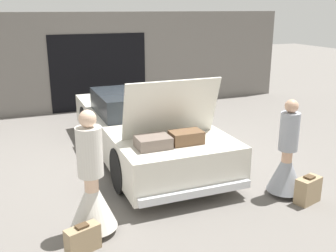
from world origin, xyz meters
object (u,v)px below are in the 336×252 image
Objects in this scene: suitcase_beside_left_person at (83,239)px; suitcase_beside_right_person at (308,190)px; person_left at (92,191)px; car at (143,127)px; person_right at (286,162)px.

suitcase_beside_left_person is 1.01× the size of suitcase_beside_right_person.
suitcase_beside_left_person is (-0.22, -0.39, -0.44)m from person_left.
car reaches higher than suitcase_beside_left_person.
person_right is 3.35m from suitcase_beside_left_person.
suitcase_beside_right_person is at bearing 82.95° from person_left.
person_left is 3.70× the size of suitcase_beside_right_person.
person_left is at bearing 86.00° from person_right.
person_left is 3.09m from person_right.
suitcase_beside_right_person is (3.47, -0.00, 0.04)m from suitcase_beside_left_person.
person_right is at bearing 6.26° from suitcase_beside_left_person.
person_left is 0.63m from suitcase_beside_left_person.
suitcase_beside_right_person is (1.71, -2.93, -0.38)m from car.
car is 3.00m from person_right.
car is 2.97m from person_left.
car reaches higher than person_right.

